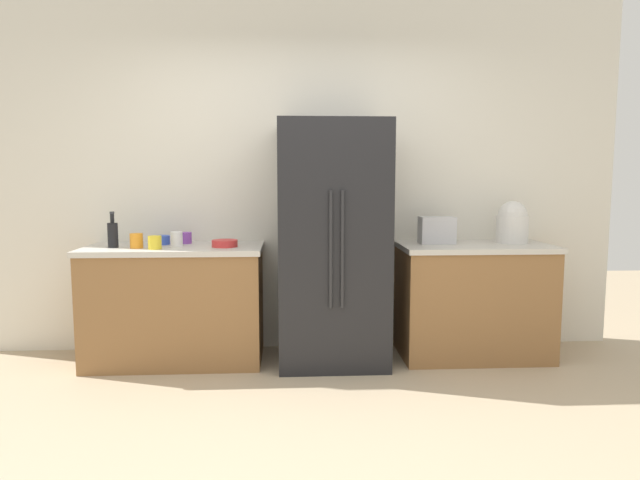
# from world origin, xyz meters

# --- Properties ---
(ground_plane) EXTENTS (10.42, 10.42, 0.00)m
(ground_plane) POSITION_xyz_m (0.00, 0.00, 0.00)
(ground_plane) COLOR tan
(kitchen_back_panel) EXTENTS (5.21, 0.10, 3.00)m
(kitchen_back_panel) POSITION_xyz_m (0.00, 1.77, 1.50)
(kitchen_back_panel) COLOR silver
(kitchen_back_panel) RESTS_ON ground_plane
(counter_left) EXTENTS (1.32, 0.64, 0.88)m
(counter_left) POSITION_xyz_m (-0.94, 1.40, 0.44)
(counter_left) COLOR olive
(counter_left) RESTS_ON ground_plane
(counter_right) EXTENTS (1.15, 0.64, 0.88)m
(counter_right) POSITION_xyz_m (1.35, 1.40, 0.44)
(counter_right) COLOR olive
(counter_right) RESTS_ON ground_plane
(refrigerator) EXTENTS (0.80, 0.73, 1.80)m
(refrigerator) POSITION_xyz_m (0.24, 1.35, 0.90)
(refrigerator) COLOR black
(refrigerator) RESTS_ON ground_plane
(toaster) EXTENTS (0.27, 0.16, 0.21)m
(toaster) POSITION_xyz_m (1.07, 1.46, 0.99)
(toaster) COLOR silver
(toaster) RESTS_ON counter_right
(rice_cooker) EXTENTS (0.25, 0.25, 0.33)m
(rice_cooker) POSITION_xyz_m (1.66, 1.46, 1.04)
(rice_cooker) COLOR silver
(rice_cooker) RESTS_ON counter_right
(bottle_a) EXTENTS (0.07, 0.07, 0.26)m
(bottle_a) POSITION_xyz_m (-1.37, 1.34, 0.98)
(bottle_a) COLOR black
(bottle_a) RESTS_ON counter_left
(cup_a) EXTENTS (0.09, 0.09, 0.11)m
(cup_a) POSITION_xyz_m (-0.92, 1.40, 0.94)
(cup_a) COLOR white
(cup_a) RESTS_ON counter_left
(cup_b) EXTENTS (0.09, 0.09, 0.11)m
(cup_b) POSITION_xyz_m (-1.19, 1.30, 0.94)
(cup_b) COLOR orange
(cup_b) RESTS_ON counter_left
(cup_c) EXTENTS (0.08, 0.08, 0.09)m
(cup_c) POSITION_xyz_m (-0.88, 1.56, 0.93)
(cup_c) COLOR purple
(cup_c) RESTS_ON counter_left
(cup_d) EXTENTS (0.10, 0.10, 0.10)m
(cup_d) POSITION_xyz_m (-1.04, 1.23, 0.93)
(cup_d) COLOR yellow
(cup_d) RESTS_ON counter_left
(bowl_a) EXTENTS (0.15, 0.15, 0.07)m
(bowl_a) POSITION_xyz_m (-1.07, 1.52, 0.92)
(bowl_a) COLOR blue
(bowl_a) RESTS_ON counter_left
(bowl_b) EXTENTS (0.19, 0.19, 0.05)m
(bowl_b) POSITION_xyz_m (-0.56, 1.34, 0.91)
(bowl_b) COLOR red
(bowl_b) RESTS_ON counter_left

